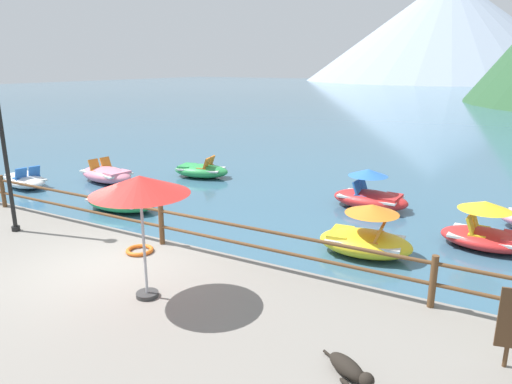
# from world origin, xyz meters

# --- Properties ---
(ground_plane) EXTENTS (200.00, 200.00, 0.00)m
(ground_plane) POSITION_xyz_m (0.00, 40.00, 0.00)
(ground_plane) COLOR #38607A
(promenade_dock) EXTENTS (28.00, 8.00, 0.40)m
(promenade_dock) POSITION_xyz_m (0.00, -2.20, 0.20)
(promenade_dock) COLOR gray
(promenade_dock) RESTS_ON ground
(dock_railing) EXTENTS (23.92, 0.12, 0.95)m
(dock_railing) POSITION_xyz_m (0.00, 1.55, 0.99)
(dock_railing) COLOR brown
(dock_railing) RESTS_ON promenade_dock
(lamp_post) EXTENTS (0.28, 0.28, 4.14)m
(lamp_post) POSITION_xyz_m (-3.80, 0.44, 2.89)
(lamp_post) COLOR black
(lamp_post) RESTS_ON promenade_dock
(beach_umbrella) EXTENTS (1.70, 1.70, 2.24)m
(beach_umbrella) POSITION_xyz_m (1.44, -0.56, 2.45)
(beach_umbrella) COLOR #B2B2B7
(beach_umbrella) RESTS_ON promenade_dock
(dog_resting) EXTENTS (0.94, 0.63, 0.26)m
(dog_resting) POSITION_xyz_m (5.33, -0.94, 0.52)
(dog_resting) COLOR black
(dog_resting) RESTS_ON promenade_dock
(life_ring) EXTENTS (0.61, 0.61, 0.09)m
(life_ring) POSITION_xyz_m (-0.11, 0.92, 0.45)
(life_ring) COLOR orange
(life_ring) RESTS_ON promenade_dock
(pedal_boat_0) EXTENTS (2.32, 1.51, 1.28)m
(pedal_boat_0) POSITION_xyz_m (4.06, 4.15, 0.45)
(pedal_boat_0) COLOR yellow
(pedal_boat_0) RESTS_ON ground
(pedal_boat_2) EXTENTS (2.47, 1.64, 0.87)m
(pedal_boat_2) POSITION_xyz_m (-4.09, 8.74, 0.29)
(pedal_boat_2) COLOR green
(pedal_boat_2) RESTS_ON ground
(pedal_boat_3) EXTENTS (2.47, 1.45, 1.27)m
(pedal_boat_3) POSITION_xyz_m (3.09, 7.93, 0.43)
(pedal_boat_3) COLOR red
(pedal_boat_3) RESTS_ON ground
(pedal_boat_4) EXTENTS (2.37, 1.65, 0.83)m
(pedal_boat_4) POSITION_xyz_m (-8.93, 4.26, 0.26)
(pedal_boat_4) COLOR white
(pedal_boat_4) RESTS_ON ground
(pedal_boat_5) EXTENTS (2.76, 1.68, 0.90)m
(pedal_boat_5) POSITION_xyz_m (-6.82, 6.29, 0.31)
(pedal_boat_5) COLOR pink
(pedal_boat_5) RESTS_ON ground
(pedal_boat_6) EXTENTS (2.53, 1.46, 0.83)m
(pedal_boat_6) POSITION_xyz_m (-3.74, 3.95, 0.26)
(pedal_boat_6) COLOR green
(pedal_boat_6) RESTS_ON ground
(pedal_boat_7) EXTENTS (2.21, 1.47, 1.20)m
(pedal_boat_7) POSITION_xyz_m (6.53, 6.06, 0.41)
(pedal_boat_7) COLOR red
(pedal_boat_7) RESTS_ON ground
(distant_peak) EXTENTS (75.69, 75.69, 27.71)m
(distant_peak) POSITION_xyz_m (-13.14, 136.77, 13.86)
(distant_peak) COLOR #93A3B7
(distant_peak) RESTS_ON ground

